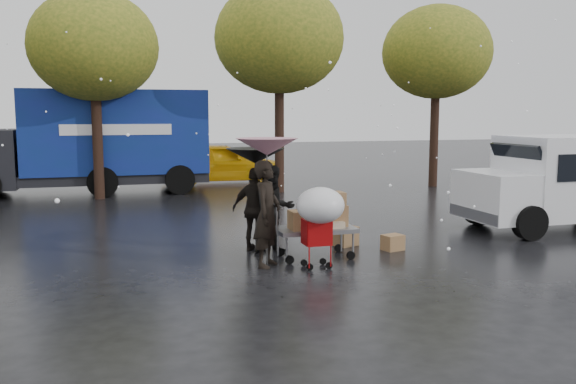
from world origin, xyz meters
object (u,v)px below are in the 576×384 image
object	(u,v)px
person_pink	(267,214)
yellow_taxi	(221,163)
vendor_cart	(319,220)
white_van	(570,180)
blue_truck	(91,142)
person_black	(256,209)
shopping_cart	(320,210)

from	to	relation	value
person_pink	yellow_taxi	xyz separation A→B (m)	(1.56, 13.21, -0.16)
vendor_cart	white_van	world-z (taller)	white_van
blue_truck	yellow_taxi	distance (m)	5.18
person_pink	white_van	distance (m)	7.99
blue_truck	yellow_taxi	xyz separation A→B (m)	(4.77, 1.77, -0.96)
person_black	vendor_cart	world-z (taller)	person_black
person_pink	yellow_taxi	world-z (taller)	person_pink
blue_truck	person_black	bearing A→B (deg)	-72.02
person_pink	person_black	xyz separation A→B (m)	(0.09, 1.27, -0.12)
shopping_cart	white_van	xyz separation A→B (m)	(7.02, 2.03, 0.10)
vendor_cart	white_van	bearing A→B (deg)	10.05
person_black	yellow_taxi	world-z (taller)	person_black
vendor_cart	person_pink	bearing A→B (deg)	-162.83
shopping_cart	blue_truck	distance (m)	12.62
person_pink	blue_truck	bearing A→B (deg)	49.40
person_pink	white_van	xyz separation A→B (m)	(7.83, 1.53, 0.21)
person_black	yellow_taxi	bearing A→B (deg)	-63.01
vendor_cart	white_van	size ratio (longest dim) A/B	0.31
person_pink	shopping_cart	world-z (taller)	person_pink
vendor_cart	shopping_cart	world-z (taller)	shopping_cart
vendor_cart	yellow_taxi	distance (m)	12.88
white_van	blue_truck	xyz separation A→B (m)	(-11.04, 9.90, 0.60)
vendor_cart	shopping_cart	bearing A→B (deg)	-109.31
person_pink	white_van	world-z (taller)	white_van
blue_truck	shopping_cart	bearing A→B (deg)	-71.38
vendor_cart	blue_truck	xyz separation A→B (m)	(-4.32, 11.10, 1.03)
person_pink	shopping_cart	xyz separation A→B (m)	(0.81, -0.50, 0.11)
person_black	shopping_cart	size ratio (longest dim) A/B	1.14
shopping_cart	yellow_taxi	distance (m)	13.73
person_pink	vendor_cart	size ratio (longest dim) A/B	1.25
vendor_cart	white_van	distance (m)	6.84
blue_truck	yellow_taxi	bearing A→B (deg)	20.39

